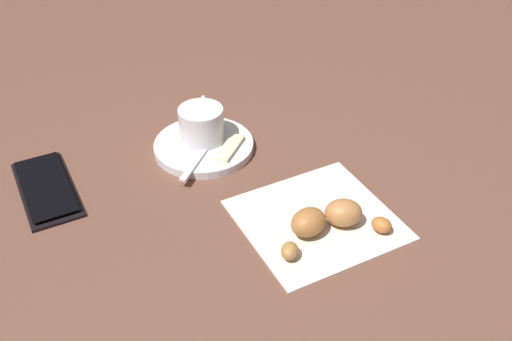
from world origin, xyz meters
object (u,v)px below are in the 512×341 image
at_px(espresso_cup, 201,123).
at_px(napkin, 317,219).
at_px(sugar_packet, 228,149).
at_px(saucer, 204,146).
at_px(cell_phone, 46,188).
at_px(teaspoon, 209,141).
at_px(croissant, 327,220).

height_order(espresso_cup, napkin, espresso_cup).
distance_m(sugar_packet, napkin, 0.17).
bearing_deg(sugar_packet, napkin, -118.25).
height_order(saucer, napkin, saucer).
bearing_deg(cell_phone, espresso_cup, -104.44).
bearing_deg(cell_phone, sugar_packet, -114.92).
bearing_deg(teaspoon, espresso_cup, -0.89).
relative_size(napkin, croissant, 1.30).
height_order(espresso_cup, croissant, espresso_cup).
relative_size(sugar_packet, napkin, 0.35).
bearing_deg(saucer, espresso_cup, -30.17).
distance_m(sugar_packet, cell_phone, 0.24).
xyz_separation_m(croissant, cell_phone, (0.29, 0.21, -0.01)).
distance_m(teaspoon, croissant, 0.22).
bearing_deg(teaspoon, saucer, 41.36).
bearing_deg(teaspoon, sugar_packet, -165.57).
relative_size(espresso_cup, napkin, 0.43).
height_order(teaspoon, napkin, teaspoon).
height_order(croissant, cell_phone, croissant).
bearing_deg(espresso_cup, croissant, 178.95).
distance_m(sugar_packet, croissant, 0.19).
bearing_deg(napkin, teaspoon, 0.76).
bearing_deg(sugar_packet, croissant, -120.07).
distance_m(espresso_cup, teaspoon, 0.03).
bearing_deg(saucer, napkin, -177.75).
bearing_deg(teaspoon, cell_phone, 71.54).
bearing_deg(espresso_cup, cell_phone, 75.56).
distance_m(saucer, napkin, 0.21).
bearing_deg(croissant, saucer, 0.33).
height_order(napkin, croissant, croissant).
xyz_separation_m(saucer, espresso_cup, (0.01, -0.01, 0.03)).
relative_size(saucer, napkin, 0.78).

